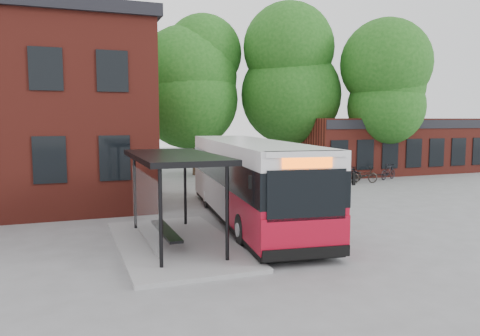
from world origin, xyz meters
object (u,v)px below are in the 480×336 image
object	(u,v)px
bicycle_0	(327,178)
bicycle_4	(364,175)
bicycle_5	(350,173)
city_bus	(249,181)
bicycle_7	(388,172)
bicycle_3	(349,174)
bicycle_1	(330,175)
bus_shelter	(175,200)

from	to	relation	value
bicycle_0	bicycle_4	distance (m)	2.43
bicycle_5	city_bus	bearing A→B (deg)	119.82
bicycle_7	bicycle_0	bearing A→B (deg)	74.84
bicycle_0	bicycle_3	world-z (taller)	bicycle_3
bicycle_4	bicycle_7	xyz separation A→B (m)	(2.58, 0.95, 0.03)
bicycle_1	bicycle_5	size ratio (longest dim) A/B	1.09
bicycle_3	bicycle_4	distance (m)	0.92
city_bus	bicycle_4	xyz separation A→B (m)	(10.55, 7.43, -1.06)
city_bus	bicycle_5	distance (m)	14.00
bicycle_0	bicycle_5	distance (m)	2.82
bus_shelter	bicycle_5	bearing A→B (deg)	39.56
bus_shelter	bicycle_3	size ratio (longest dim) A/B	4.27
bus_shelter	bicycle_0	bearing A→B (deg)	41.64
bus_shelter	bicycle_1	size ratio (longest dim) A/B	4.25
bicycle_0	bicycle_7	xyz separation A→B (m)	(4.99, 0.65, 0.09)
bicycle_5	bicycle_7	world-z (taller)	bicycle_7
bicycle_4	bicycle_5	xyz separation A→B (m)	(0.08, 1.62, -0.04)
bicycle_4	bicycle_1	bearing A→B (deg)	67.79
bus_shelter	bicycle_7	world-z (taller)	bus_shelter
city_bus	bicycle_1	bearing A→B (deg)	50.94
bus_shelter	bicycle_0	world-z (taller)	bus_shelter
bus_shelter	bicycle_5	world-z (taller)	bus_shelter
bicycle_5	bicycle_7	xyz separation A→B (m)	(2.50, -0.67, 0.07)
bus_shelter	bicycle_1	xyz separation A→B (m)	(12.24, 11.03, -0.96)
city_bus	bus_shelter	bearing A→B (deg)	-136.06
bicycle_0	bicycle_1	xyz separation A→B (m)	(0.59, 0.67, 0.06)
city_bus	bicycle_7	xyz separation A→B (m)	(13.13, 8.38, -1.03)
bicycle_1	bicycle_4	size ratio (longest dim) A/B	0.87
city_bus	bicycle_4	world-z (taller)	city_bus
bicycle_4	bicycle_7	size ratio (longest dim) A/B	1.09
bicycle_3	bicycle_4	bearing A→B (deg)	-138.16
city_bus	bicycle_0	xyz separation A→B (m)	(8.14, 7.72, -1.12)
bicycle_1	bicycle_7	xyz separation A→B (m)	(4.40, -0.02, 0.03)
city_bus	bicycle_4	distance (m)	12.94
bus_shelter	bicycle_3	xyz separation A→B (m)	(13.52, 10.81, -0.96)
city_bus	bicycle_0	bearing A→B (deg)	50.55
bicycle_1	bicycle_3	distance (m)	1.30
bicycle_0	bicycle_4	size ratio (longest dim) A/B	0.87
bicycle_1	bicycle_4	xyz separation A→B (m)	(1.82, -0.97, 0.00)
bicycle_0	city_bus	bearing A→B (deg)	136.81
bicycle_3	bicycle_5	xyz separation A→B (m)	(0.61, 0.87, -0.04)
city_bus	bicycle_0	size ratio (longest dim) A/B	7.45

